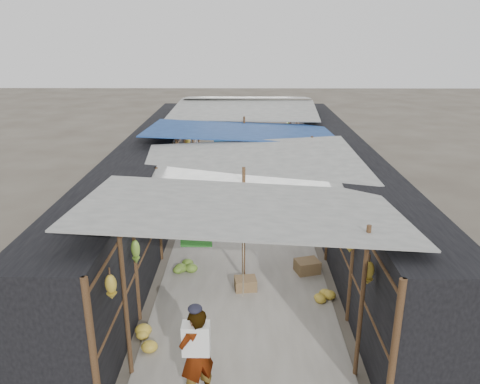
{
  "coord_description": "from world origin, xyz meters",
  "views": [
    {
      "loc": [
        0.01,
        -6.17,
        5.22
      ],
      "look_at": [
        -0.1,
        5.37,
        1.25
      ],
      "focal_mm": 35.0,
      "sensor_mm": 36.0,
      "label": 1
    }
  ],
  "objects_px": {
    "crate_near": "(246,284)",
    "vendor_seated": "(295,183)",
    "shopper_blue": "(214,190)",
    "black_basin": "(283,188)",
    "vendor_elderly": "(197,354)"
  },
  "relations": [
    {
      "from": "crate_near",
      "to": "vendor_seated",
      "type": "relative_size",
      "value": 0.46
    },
    {
      "from": "crate_near",
      "to": "shopper_blue",
      "type": "xyz_separation_m",
      "value": [
        -0.94,
        4.48,
        0.59
      ]
    },
    {
      "from": "crate_near",
      "to": "shopper_blue",
      "type": "bearing_deg",
      "value": 94.18
    },
    {
      "from": "vendor_elderly",
      "to": "vendor_seated",
      "type": "height_order",
      "value": "vendor_elderly"
    },
    {
      "from": "black_basin",
      "to": "vendor_seated",
      "type": "bearing_deg",
      "value": -62.17
    },
    {
      "from": "vendor_elderly",
      "to": "shopper_blue",
      "type": "height_order",
      "value": "vendor_elderly"
    },
    {
      "from": "shopper_blue",
      "to": "vendor_seated",
      "type": "height_order",
      "value": "shopper_blue"
    },
    {
      "from": "vendor_elderly",
      "to": "vendor_seated",
      "type": "relative_size",
      "value": 1.55
    },
    {
      "from": "crate_near",
      "to": "vendor_elderly",
      "type": "distance_m",
      "value": 3.23
    },
    {
      "from": "crate_near",
      "to": "shopper_blue",
      "type": "relative_size",
      "value": 0.31
    },
    {
      "from": "black_basin",
      "to": "vendor_elderly",
      "type": "bearing_deg",
      "value": -101.87
    },
    {
      "from": "crate_near",
      "to": "vendor_seated",
      "type": "bearing_deg",
      "value": 66.75
    },
    {
      "from": "crate_near",
      "to": "vendor_seated",
      "type": "distance_m",
      "value": 6.16
    },
    {
      "from": "crate_near",
      "to": "black_basin",
      "type": "height_order",
      "value": "crate_near"
    },
    {
      "from": "crate_near",
      "to": "shopper_blue",
      "type": "distance_m",
      "value": 4.61
    }
  ]
}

